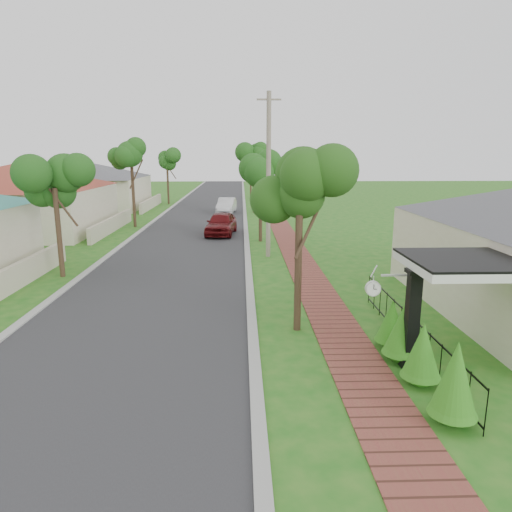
# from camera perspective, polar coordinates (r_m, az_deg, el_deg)

# --- Properties ---
(ground) EXTENTS (160.00, 160.00, 0.00)m
(ground) POSITION_cam_1_polar(r_m,az_deg,el_deg) (12.68, -3.28, -11.78)
(ground) COLOR #1E6518
(ground) RESTS_ON ground
(road) EXTENTS (7.00, 120.00, 0.02)m
(road) POSITION_cam_1_polar(r_m,az_deg,el_deg) (32.15, -7.80, 3.12)
(road) COLOR #28282B
(road) RESTS_ON ground
(kerb_right) EXTENTS (0.30, 120.00, 0.10)m
(kerb_right) POSITION_cam_1_polar(r_m,az_deg,el_deg) (31.98, -1.27, 3.18)
(kerb_right) COLOR #9E9E99
(kerb_right) RESTS_ON ground
(kerb_left) EXTENTS (0.30, 120.00, 0.10)m
(kerb_left) POSITION_cam_1_polar(r_m,az_deg,el_deg) (32.73, -14.17, 3.02)
(kerb_left) COLOR #9E9E99
(kerb_left) RESTS_ON ground
(sidewalk) EXTENTS (1.50, 120.00, 0.03)m
(sidewalk) POSITION_cam_1_polar(r_m,az_deg,el_deg) (32.11, 3.38, 3.20)
(sidewalk) COLOR brown
(sidewalk) RESTS_ON ground
(porch_post) EXTENTS (0.48, 0.48, 2.52)m
(porch_post) POSITION_cam_1_polar(r_m,az_deg,el_deg) (12.08, 18.88, -8.00)
(porch_post) COLOR black
(porch_post) RESTS_ON ground
(picket_fence) EXTENTS (0.03, 8.02, 1.00)m
(picket_fence) POSITION_cam_1_polar(r_m,az_deg,el_deg) (13.28, 18.61, -8.82)
(picket_fence) COLOR black
(picket_fence) RESTS_ON ground
(street_trees) EXTENTS (10.70, 37.65, 5.89)m
(street_trees) POSITION_cam_1_polar(r_m,az_deg,el_deg) (38.53, -6.77, 11.48)
(street_trees) COLOR #382619
(street_trees) RESTS_ON ground
(hedge_row) EXTENTS (0.89, 4.56, 1.83)m
(hedge_row) POSITION_cam_1_polar(r_m,az_deg,el_deg) (11.62, 19.39, -10.82)
(hedge_row) COLOR #2B6C15
(hedge_row) RESTS_ON ground
(far_house_red) EXTENTS (15.56, 15.56, 4.60)m
(far_house_red) POSITION_cam_1_polar(r_m,az_deg,el_deg) (35.18, -27.82, 6.45)
(far_house_red) COLOR beige
(far_house_red) RESTS_ON ground
(far_house_grey) EXTENTS (15.56, 15.56, 4.60)m
(far_house_grey) POSITION_cam_1_polar(r_m,az_deg,el_deg) (48.14, -20.62, 8.37)
(far_house_grey) COLOR beige
(far_house_grey) RESTS_ON ground
(parked_car_red) EXTENTS (2.23, 4.51, 1.48)m
(parked_car_red) POSITION_cam_1_polar(r_m,az_deg,el_deg) (30.36, -4.37, 4.06)
(parked_car_red) COLOR #5A0D0F
(parked_car_red) RESTS_ON ground
(parked_car_white) EXTENTS (1.80, 4.21, 1.35)m
(parked_car_white) POSITION_cam_1_polar(r_m,az_deg,el_deg) (41.64, -3.70, 6.29)
(parked_car_white) COLOR silver
(parked_car_white) RESTS_ON ground
(near_tree) EXTENTS (1.98, 1.98, 5.08)m
(near_tree) POSITION_cam_1_polar(r_m,az_deg,el_deg) (13.21, 5.48, 7.35)
(near_tree) COLOR #382619
(near_tree) RESTS_ON ground
(utility_pole) EXTENTS (1.20, 0.24, 8.24)m
(utility_pole) POSITION_cam_1_polar(r_m,az_deg,el_deg) (23.35, 1.57, 10.01)
(utility_pole) COLOR gray
(utility_pole) RESTS_ON ground
(station_clock) EXTENTS (1.05, 0.13, 0.57)m
(station_clock) POSITION_cam_1_polar(r_m,az_deg,el_deg) (11.91, 14.62, -3.81)
(station_clock) COLOR silver
(station_clock) RESTS_ON ground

